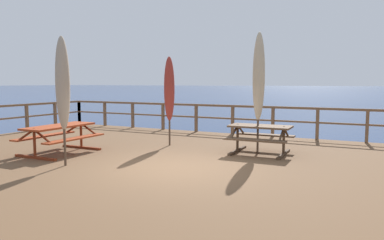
{
  "coord_description": "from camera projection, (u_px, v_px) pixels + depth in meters",
  "views": [
    {
      "loc": [
        4.08,
        -7.2,
        2.52
      ],
      "look_at": [
        0.0,
        0.88,
        1.61
      ],
      "focal_mm": 34.68,
      "sensor_mm": 36.0,
      "label": 1
    }
  ],
  "objects": [
    {
      "name": "ground_plane",
      "position": [
        175.0,
        193.0,
        8.47
      ],
      "size": [
        600.0,
        600.0,
        0.0
      ],
      "primitive_type": "plane",
      "color": "navy"
    },
    {
      "name": "wooden_deck",
      "position": [
        175.0,
        180.0,
        8.44
      ],
      "size": [
        16.96,
        11.78,
        0.61
      ],
      "primitive_type": "cube",
      "color": "brown",
      "rests_on": "ground"
    },
    {
      "name": "railing_waterside_far",
      "position": [
        252.0,
        115.0,
        13.44
      ],
      "size": [
        16.76,
        0.1,
        1.09
      ],
      "color": "brown",
      "rests_on": "wooden_deck"
    },
    {
      "name": "picnic_table_front_left",
      "position": [
        59.0,
        133.0,
        10.04
      ],
      "size": [
        1.43,
        2.04,
        0.78
      ],
      "color": "#993819",
      "rests_on": "wooden_deck"
    },
    {
      "name": "picnic_table_back_right",
      "position": [
        260.0,
        133.0,
        10.0
      ],
      "size": [
        1.66,
        1.43,
        0.78
      ],
      "color": "brown",
      "rests_on": "wooden_deck"
    },
    {
      "name": "patio_umbrella_tall_back_right",
      "position": [
        63.0,
        84.0,
        8.4
      ],
      "size": [
        0.32,
        0.32,
        2.97
      ],
      "color": "#4C3828",
      "rests_on": "wooden_deck"
    },
    {
      "name": "patio_umbrella_tall_back_left",
      "position": [
        259.0,
        77.0,
        9.81
      ],
      "size": [
        0.32,
        0.32,
        3.24
      ],
      "color": "#4C3828",
      "rests_on": "wooden_deck"
    },
    {
      "name": "patio_umbrella_tall_mid_left",
      "position": [
        169.0,
        89.0,
        11.2
      ],
      "size": [
        0.32,
        0.32,
        2.7
      ],
      "color": "#4C3828",
      "rests_on": "wooden_deck"
    }
  ]
}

